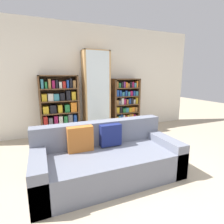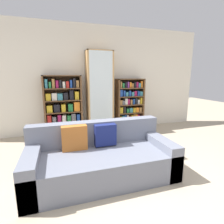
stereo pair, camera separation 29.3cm
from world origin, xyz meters
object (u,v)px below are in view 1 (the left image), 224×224
Objects in this scene: wine_bottle at (122,135)px; bookshelf_right at (125,105)px; couch at (107,159)px; bookshelf_left at (60,107)px; display_cabinet at (96,93)px.

bookshelf_right is at bearing 59.76° from wine_bottle.
couch is 2.14m from bookshelf_left.
wine_bottle is at bearing -120.24° from bookshelf_right.
couch is at bearing -122.61° from bookshelf_right.
bookshelf_left is at bearing 143.28° from wine_bottle.
couch is 5.18× the size of wine_bottle.
bookshelf_left is at bearing 101.64° from couch.
bookshelf_left reaches higher than wine_bottle.
display_cabinet reaches higher than bookshelf_right.
bookshelf_right is 1.16m from wine_bottle.
couch is 1.48× the size of bookshelf_right.
couch is 1.40m from wine_bottle.
display_cabinet is at bearing -0.99° from bookshelf_left.
display_cabinet is 1.49× the size of bookshelf_right.
bookshelf_left is 0.71× the size of display_cabinet.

